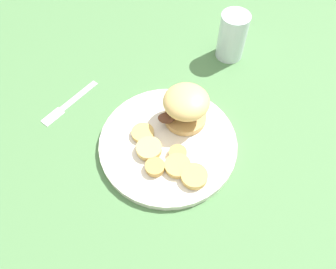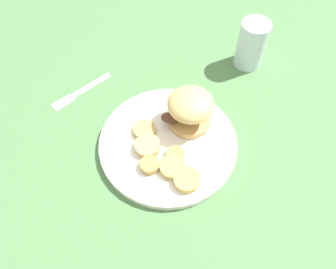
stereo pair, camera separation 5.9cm
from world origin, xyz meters
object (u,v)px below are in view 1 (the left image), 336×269
fork (70,103)px  sandwich (185,106)px  dinner_plate (168,143)px  drinking_glass (232,36)px

fork → sandwich: bearing=136.7°
sandwich → fork: bearing=-43.3°
sandwich → fork: 0.28m
dinner_plate → fork: (0.14, -0.22, -0.01)m
fork → drinking_glass: 0.42m
fork → drinking_glass: size_ratio=1.31×
dinner_plate → drinking_glass: size_ratio=2.43×
dinner_plate → fork: dinner_plate is taller
dinner_plate → drinking_glass: drinking_glass is taller
sandwich → drinking_glass: size_ratio=0.95×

